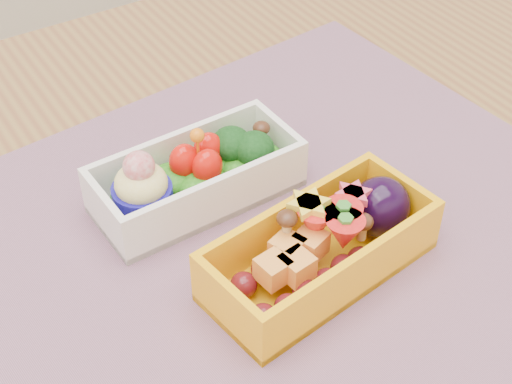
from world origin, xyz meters
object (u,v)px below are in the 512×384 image
bento_white (196,176)px  bento_yellow (325,246)px  table (299,328)px  placemat (251,239)px

bento_white → bento_yellow: bento_white is taller
table → bento_yellow: size_ratio=6.90×
table → bento_yellow: bento_yellow is taller
placemat → bento_yellow: bento_yellow is taller
placemat → bento_white: 0.06m
bento_white → table: bearing=-63.5°
placemat → bento_yellow: (0.03, -0.05, 0.03)m
bento_yellow → bento_white: bearing=100.7°
placemat → bento_white: bento_white is taller
bento_white → bento_yellow: bearing=-73.4°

